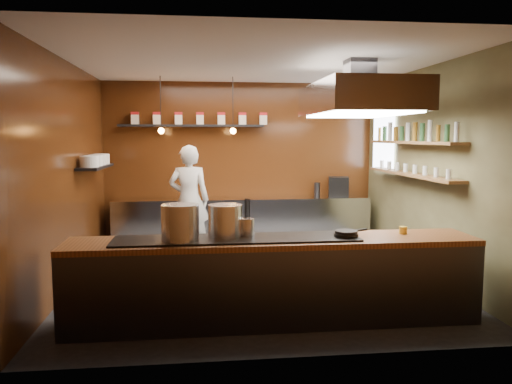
{
  "coord_description": "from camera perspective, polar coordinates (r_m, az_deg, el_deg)",
  "views": [
    {
      "loc": [
        -0.8,
        -6.79,
        2.01
      ],
      "look_at": [
        0.04,
        0.4,
        1.2
      ],
      "focal_mm": 35.0,
      "sensor_mm": 36.0,
      "label": 1
    }
  ],
  "objects": [
    {
      "name": "floor",
      "position": [
        7.12,
        0.05,
        -10.0
      ],
      "size": [
        5.0,
        5.0,
        0.0
      ],
      "primitive_type": "plane",
      "color": "black",
      "rests_on": "ground"
    },
    {
      "name": "back_wall",
      "position": [
        9.34,
        -1.74,
        3.25
      ],
      "size": [
        5.0,
        0.0,
        5.0
      ],
      "primitive_type": "plane",
      "rotation": [
        1.57,
        0.0,
        0.0
      ],
      "color": "#3F1D0B",
      "rests_on": "ground"
    },
    {
      "name": "left_wall",
      "position": [
        7.02,
        -20.68,
        1.81
      ],
      "size": [
        0.0,
        5.0,
        5.0
      ],
      "primitive_type": "plane",
      "rotation": [
        1.57,
        0.0,
        1.57
      ],
      "color": "#3F1D0B",
      "rests_on": "ground"
    },
    {
      "name": "right_wall",
      "position": [
        7.56,
        19.23,
        2.16
      ],
      "size": [
        0.0,
        5.0,
        5.0
      ],
      "primitive_type": "plane",
      "rotation": [
        1.57,
        0.0,
        -1.57
      ],
      "color": "#4A462A",
      "rests_on": "ground"
    },
    {
      "name": "ceiling",
      "position": [
        6.91,
        0.06,
        14.63
      ],
      "size": [
        5.0,
        5.0,
        0.0
      ],
      "primitive_type": "plane",
      "rotation": [
        3.14,
        0.0,
        0.0
      ],
      "color": "silver",
      "rests_on": "back_wall"
    },
    {
      "name": "window_pane",
      "position": [
        9.09,
        14.35,
        5.5
      ],
      "size": [
        0.0,
        1.0,
        1.0
      ],
      "primitive_type": "plane",
      "rotation": [
        1.57,
        0.0,
        -1.57
      ],
      "color": "white",
      "rests_on": "right_wall"
    },
    {
      "name": "prep_counter",
      "position": [
        9.13,
        -1.54,
        -3.46
      ],
      "size": [
        4.6,
        0.65,
        0.9
      ],
      "primitive_type": "cube",
      "color": "silver",
      "rests_on": "floor"
    },
    {
      "name": "pass_counter",
      "position": [
        5.47,
        2.0,
        -10.02
      ],
      "size": [
        4.4,
        0.72,
        0.94
      ],
      "color": "#38383D",
      "rests_on": "floor"
    },
    {
      "name": "tin_shelf",
      "position": [
        9.15,
        -7.35,
        7.52
      ],
      "size": [
        2.6,
        0.26,
        0.04
      ],
      "primitive_type": "cube",
      "color": "black",
      "rests_on": "back_wall"
    },
    {
      "name": "plate_shelf",
      "position": [
        7.95,
        -17.84,
        2.76
      ],
      "size": [
        0.3,
        1.4,
        0.04
      ],
      "primitive_type": "cube",
      "color": "black",
      "rests_on": "left_wall"
    },
    {
      "name": "bottle_shelf_upper",
      "position": [
        7.75,
        17.31,
        5.43
      ],
      "size": [
        0.26,
        2.8,
        0.04
      ],
      "primitive_type": "cube",
      "color": "brown",
      "rests_on": "right_wall"
    },
    {
      "name": "bottle_shelf_lower",
      "position": [
        7.77,
        17.19,
        1.97
      ],
      "size": [
        0.26,
        2.8,
        0.04
      ],
      "primitive_type": "cube",
      "color": "brown",
      "rests_on": "right_wall"
    },
    {
      "name": "extractor_hood",
      "position": [
        6.74,
        11.7,
        10.47
      ],
      "size": [
        1.2,
        2.0,
        0.72
      ],
      "color": "#38383D",
      "rests_on": "ceiling"
    },
    {
      "name": "pendant_left",
      "position": [
        8.51,
        -10.79,
        7.23
      ],
      "size": [
        0.1,
        0.1,
        0.95
      ],
      "color": "black",
      "rests_on": "ceiling"
    },
    {
      "name": "pendant_right",
      "position": [
        8.51,
        -2.64,
        7.33
      ],
      "size": [
        0.1,
        0.1,
        0.95
      ],
      "color": "black",
      "rests_on": "ceiling"
    },
    {
      "name": "storage_tins",
      "position": [
        9.15,
        -6.42,
        8.36
      ],
      "size": [
        2.43,
        0.13,
        0.22
      ],
      "color": "beige",
      "rests_on": "tin_shelf"
    },
    {
      "name": "plate_stacks",
      "position": [
        7.95,
        -17.86,
        3.48
      ],
      "size": [
        0.26,
        1.16,
        0.16
      ],
      "color": "white",
      "rests_on": "plate_shelf"
    },
    {
      "name": "bottles",
      "position": [
        7.75,
        17.34,
        6.47
      ],
      "size": [
        0.06,
        2.66,
        0.24
      ],
      "color": "silver",
      "rests_on": "bottle_shelf_upper"
    },
    {
      "name": "wine_glasses",
      "position": [
        7.77,
        17.21,
        2.59
      ],
      "size": [
        0.07,
        2.37,
        0.13
      ],
      "color": "silver",
      "rests_on": "bottle_shelf_lower"
    },
    {
      "name": "stockpot_large",
      "position": [
        5.19,
        -8.67,
        -3.47
      ],
      "size": [
        0.48,
        0.48,
        0.38
      ],
      "primitive_type": "cylinder",
      "rotation": [
        0.0,
        0.0,
        0.28
      ],
      "color": "#B0B2B7",
      "rests_on": "pass_counter"
    },
    {
      "name": "stockpot_small",
      "position": [
        5.36,
        -3.53,
        -3.28
      ],
      "size": [
        0.47,
        0.47,
        0.34
      ],
      "primitive_type": "cylinder",
      "rotation": [
        0.0,
        0.0,
        -0.35
      ],
      "color": "silver",
      "rests_on": "pass_counter"
    },
    {
      "name": "utensil_crock",
      "position": [
        5.37,
        -1.01,
        -4.07
      ],
      "size": [
        0.17,
        0.17,
        0.19
      ],
      "primitive_type": "cylinder",
      "rotation": [
        0.0,
        0.0,
        0.14
      ],
      "color": "silver",
      "rests_on": "pass_counter"
    },
    {
      "name": "frying_pan",
      "position": [
        5.46,
        10.32,
        -4.69
      ],
      "size": [
        0.41,
        0.27,
        0.06
      ],
      "color": "black",
      "rests_on": "pass_counter"
    },
    {
      "name": "butter_jar",
      "position": [
        5.85,
        16.46,
        -4.21
      ],
      "size": [
        0.12,
        0.12,
        0.08
      ],
      "primitive_type": "cylinder",
      "rotation": [
        0.0,
        0.0,
        0.41
      ],
      "color": "yellow",
      "rests_on": "pass_counter"
    },
    {
      "name": "espresso_machine",
      "position": [
        9.38,
        9.41,
        0.62
      ],
      "size": [
        0.43,
        0.42,
        0.36
      ],
      "primitive_type": "cube",
      "rotation": [
        0.0,
        0.0,
        -0.25
      ],
      "color": "black",
      "rests_on": "prep_counter"
    },
    {
      "name": "chef",
      "position": [
        8.56,
        -7.66,
        -0.89
      ],
      "size": [
        0.71,
        0.49,
        1.87
      ],
      "primitive_type": "imported",
      "rotation": [
        0.0,
        0.0,
        3.08
      ],
      "color": "white",
      "rests_on": "floor"
    }
  ]
}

